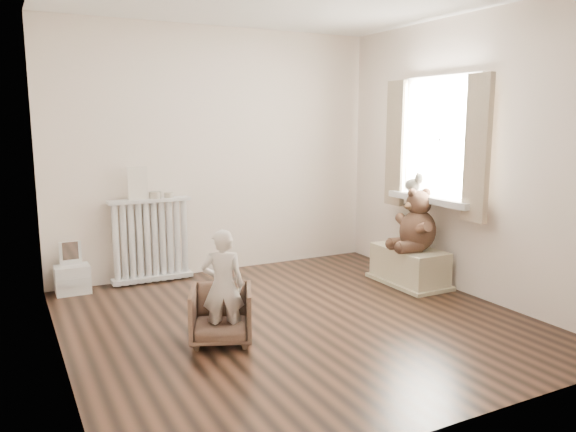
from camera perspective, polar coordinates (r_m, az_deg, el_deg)
name	(u,v)px	position (r m, az deg, el deg)	size (l,w,h in m)	color
floor	(297,321)	(4.72, 0.91, -10.59)	(3.60, 3.60, 0.01)	black
back_wall	(218,152)	(6.08, -7.17, 6.48)	(3.60, 0.02, 2.60)	white
front_wall	(466,189)	(2.99, 17.60, 2.67)	(3.60, 0.02, 2.60)	white
left_wall	(51,174)	(3.92, -22.92, 3.96)	(0.02, 3.60, 2.60)	white
right_wall	(467,157)	(5.52, 17.71, 5.76)	(0.02, 3.60, 2.60)	white
window	(442,140)	(5.71, 15.36, 7.50)	(0.03, 0.90, 1.10)	white
window_sill	(432,199)	(5.70, 14.43, 1.67)	(0.22, 1.10, 0.06)	silver
curtain_left	(477,149)	(5.22, 18.69, 6.49)	(0.06, 0.26, 1.30)	tan
curtain_right	(396,144)	(6.07, 10.90, 7.22)	(0.06, 0.26, 1.30)	tan
radiator	(151,245)	(5.87, -13.72, -2.84)	(0.82, 0.15, 0.86)	silver
paper_doll	(138,183)	(5.74, -15.03, 3.25)	(0.20, 0.02, 0.33)	beige
tin_a	(155,195)	(5.79, -13.35, 2.09)	(0.11, 0.11, 0.07)	#A59E8C
tin_b	(169,195)	(5.83, -12.02, 2.10)	(0.09, 0.09, 0.05)	#A59E8C
toy_vanity	(72,265)	(5.74, -21.13, -4.69)	(0.32, 0.23, 0.50)	silver
armchair	(221,314)	(4.28, -6.80, -9.90)	(0.45, 0.46, 0.42)	brown
child	(223,286)	(4.16, -6.62, -7.07)	(0.31, 0.20, 0.85)	silver
toy_bench	(409,264)	(5.82, 12.22, -4.80)	(0.41, 0.78, 0.37)	beige
teddy_bear	(418,220)	(5.67, 13.09, -0.36)	(0.49, 0.38, 0.60)	#372318
plush_cat	(414,183)	(5.87, 12.68, 3.26)	(0.16, 0.26, 0.22)	gray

